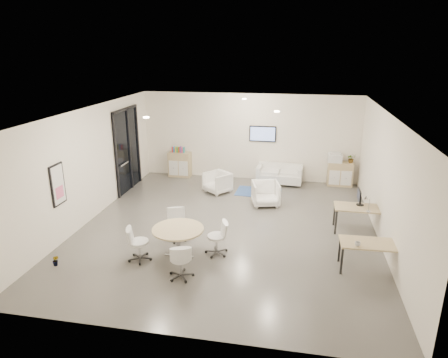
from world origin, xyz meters
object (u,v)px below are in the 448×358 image
armchair_left (217,181)px  desk_rear (360,210)px  round_table (178,232)px  desk_front (370,246)px  armchair_right (266,193)px  loveseat (280,175)px  sideboard_left (180,164)px  sideboard_right (340,174)px

armchair_left → desk_rear: armchair_left is taller
round_table → desk_front: bearing=2.7°
armchair_right → desk_rear: size_ratio=0.61×
loveseat → desk_front: size_ratio=1.26×
desk_front → armchair_right: bearing=125.1°
sideboard_left → sideboard_right: sideboard_left is taller
armchair_right → desk_front: bearing=-67.5°
desk_rear → sideboard_left: bearing=149.0°
sideboard_left → loveseat: bearing=-2.4°
sideboard_right → armchair_right: bearing=-135.9°
sideboard_left → loveseat: (3.84, -0.16, -0.15)m
armchair_left → loveseat: bearing=72.3°
sideboard_right → round_table: (-4.20, -6.08, 0.22)m
loveseat → desk_rear: size_ratio=1.21×
sideboard_left → desk_front: size_ratio=0.72×
desk_front → round_table: round_table is taller
desk_front → round_table: (-4.34, -0.20, 0.05)m
desk_rear → armchair_right: bearing=152.2°
sideboard_left → sideboard_right: (5.99, 0.01, -0.04)m
sideboard_left → round_table: (1.79, -6.08, 0.18)m
round_table → sideboard_left: bearing=106.4°
loveseat → round_table: (-2.06, -5.91, 0.33)m
desk_rear → desk_front: size_ratio=1.04×
loveseat → desk_front: 6.16m
armchair_left → round_table: bearing=-51.1°
sideboard_left → armchair_left: bearing=-40.3°
sideboard_left → desk_front: sideboard_left is taller
armchair_left → round_table: 4.57m
sideboard_right → armchair_left: size_ratio=1.11×
armchair_left → desk_front: bearing=-6.2°
sideboard_left → desk_rear: (6.18, -3.84, 0.16)m
desk_rear → desk_front: desk_rear is taller
desk_front → round_table: 4.35m
loveseat → armchair_left: 2.46m
round_table → loveseat: bearing=70.8°
desk_front → round_table: bearing=-178.9°
loveseat → armchair_right: size_ratio=2.00×
armchair_right → round_table: armchair_right is taller
desk_rear → round_table: round_table is taller
desk_front → round_table: size_ratio=1.09×
sideboard_right → armchair_right: (-2.46, -2.39, -0.02)m
sideboard_right → desk_front: sideboard_right is taller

